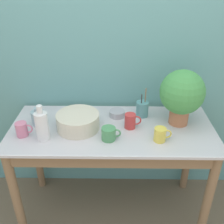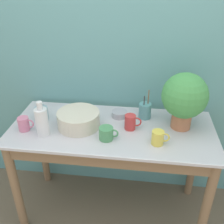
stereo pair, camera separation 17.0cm
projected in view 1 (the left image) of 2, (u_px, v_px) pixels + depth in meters
name	position (u px, v px, depth m)	size (l,w,h in m)	color
wall_back	(113.00, 51.00, 1.86)	(6.00, 0.05, 2.40)	#609E9E
counter_table	(112.00, 148.00, 1.81)	(1.37, 0.61, 0.78)	#846647
potted_plant	(182.00, 94.00, 1.70)	(0.29, 0.29, 0.38)	#B7704C
bowl_wash_large	(78.00, 121.00, 1.72)	(0.28, 0.28, 0.11)	beige
bottle_tall	(42.00, 125.00, 1.60)	(0.08, 0.08, 0.23)	white
bottle_short	(38.00, 117.00, 1.77)	(0.09, 0.09, 0.12)	#93B2BC
mug_red	(131.00, 121.00, 1.73)	(0.11, 0.07, 0.10)	#C63838
mug_pink	(22.00, 129.00, 1.65)	(0.11, 0.07, 0.09)	pink
mug_green	(109.00, 134.00, 1.62)	(0.12, 0.09, 0.08)	#4C935B
mug_yellow	(160.00, 135.00, 1.61)	(0.11, 0.07, 0.09)	#E5CC4C
bowl_small_steel	(117.00, 113.00, 1.88)	(0.11, 0.11, 0.04)	#A8A8B2
utensil_cup	(142.00, 109.00, 1.87)	(0.09, 0.09, 0.22)	#569399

